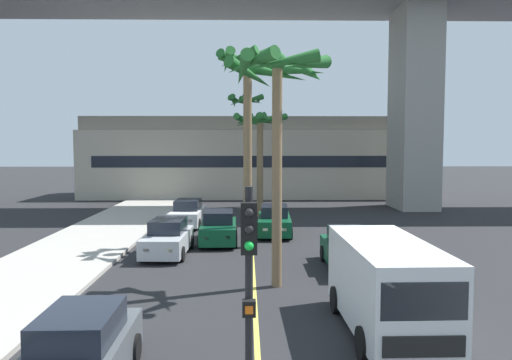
# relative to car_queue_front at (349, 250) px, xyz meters

# --- Properties ---
(lane_stripe_center) EXTENTS (0.14, 56.00, 0.01)m
(lane_stripe_center) POSITION_rel_car_queue_front_xyz_m (-3.73, 3.97, -0.72)
(lane_stripe_center) COLOR #DBCC4C
(lane_stripe_center) RESTS_ON ground
(bridge_overpass) EXTENTS (66.31, 8.00, 19.14)m
(bridge_overpass) POSITION_rel_car_queue_front_xyz_m (-2.29, 18.20, 14.57)
(bridge_overpass) COLOR gray
(bridge_overpass) RESTS_ON ground
(pier_building_backdrop) EXTENTS (30.20, 8.04, 7.29)m
(pier_building_backdrop) POSITION_rel_car_queue_front_xyz_m (-3.73, 27.78, 2.86)
(pier_building_backdrop) COLOR #BCB29E
(pier_building_backdrop) RESTS_ON ground
(car_queue_front) EXTENTS (1.86, 4.11, 1.56)m
(car_queue_front) POSITION_rel_car_queue_front_xyz_m (0.00, 0.00, 0.00)
(car_queue_front) COLOR #0C4728
(car_queue_front) RESTS_ON ground
(car_queue_second) EXTENTS (1.94, 4.16, 1.56)m
(car_queue_second) POSITION_rel_car_queue_front_xyz_m (-7.43, 2.58, 0.00)
(car_queue_second) COLOR #B7BABF
(car_queue_second) RESTS_ON ground
(car_queue_third) EXTENTS (1.92, 4.14, 1.56)m
(car_queue_third) POSITION_rel_car_queue_front_xyz_m (-5.37, 5.22, 0.00)
(car_queue_third) COLOR #0C4728
(car_queue_third) RESTS_ON ground
(car_queue_fourth) EXTENTS (1.95, 4.16, 1.56)m
(car_queue_fourth) POSITION_rel_car_queue_front_xyz_m (-7.48, 10.24, 0.00)
(car_queue_fourth) COLOR white
(car_queue_fourth) RESTS_ON ground
(car_queue_fifth) EXTENTS (1.89, 4.13, 1.56)m
(car_queue_fifth) POSITION_rel_car_queue_front_xyz_m (-7.26, -9.46, 0.00)
(car_queue_fifth) COLOR #4C5156
(car_queue_fifth) RESTS_ON ground
(car_queue_sixth) EXTENTS (1.96, 4.16, 1.56)m
(car_queue_sixth) POSITION_rel_car_queue_front_xyz_m (-2.51, 7.32, 0.00)
(car_queue_sixth) COLOR #0C4728
(car_queue_sixth) RESTS_ON ground
(delivery_van) EXTENTS (2.22, 5.28, 2.36)m
(delivery_van) POSITION_rel_car_queue_front_xyz_m (-0.43, -6.61, 0.57)
(delivery_van) COLOR white
(delivery_van) RESTS_ON ground
(traffic_light_median_near) EXTENTS (0.24, 0.37, 4.20)m
(traffic_light_median_near) POSITION_rel_car_queue_front_xyz_m (-3.94, -11.67, 1.99)
(traffic_light_median_near) COLOR black
(traffic_light_median_near) RESTS_ON ground
(palm_tree_near_median) EXTENTS (3.62, 3.61, 7.87)m
(palm_tree_near_median) POSITION_rel_car_queue_front_xyz_m (-2.98, -2.37, 5.94)
(palm_tree_near_median) COLOR brown
(palm_tree_near_median) RESTS_ON ground
(palm_tree_mid_median) EXTENTS (2.95, 2.97, 9.25)m
(palm_tree_mid_median) POSITION_rel_car_queue_front_xyz_m (-3.94, 4.06, 6.74)
(palm_tree_mid_median) COLOR brown
(palm_tree_mid_median) RESTS_ON ground
(palm_tree_far_median) EXTENTS (3.66, 3.72, 6.98)m
(palm_tree_far_median) POSITION_rel_car_queue_front_xyz_m (-3.11, 14.07, 5.01)
(palm_tree_far_median) COLOR brown
(palm_tree_far_median) RESTS_ON ground
(palm_tree_farthest_median) EXTENTS (2.86, 2.97, 8.75)m
(palm_tree_farthest_median) POSITION_rel_car_queue_front_xyz_m (-4.05, 19.28, 6.03)
(palm_tree_farthest_median) COLOR brown
(palm_tree_farthest_median) RESTS_ON ground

